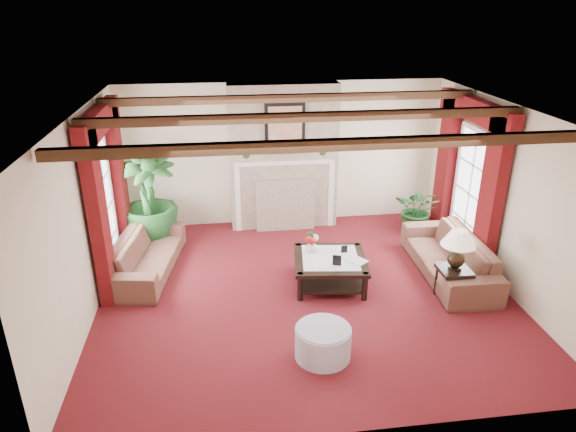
{
  "coord_description": "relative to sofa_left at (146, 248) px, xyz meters",
  "views": [
    {
      "loc": [
        -1.14,
        -6.57,
        4.06
      ],
      "look_at": [
        -0.2,
        0.4,
        1.08
      ],
      "focal_mm": 32.0,
      "sensor_mm": 36.0,
      "label": 1
    }
  ],
  "objects": [
    {
      "name": "small_plant",
      "position": [
        4.84,
        0.89,
        -0.06
      ],
      "size": [
        1.61,
        1.62,
        0.7
      ],
      "primitive_type": "imported",
      "rotation": [
        0.0,
        0.0,
        -0.55
      ],
      "color": "black",
      "rests_on": "ground"
    },
    {
      "name": "right_wall",
      "position": [
        5.41,
        -0.97,
        0.94
      ],
      "size": [
        0.02,
        5.5,
        2.7
      ],
      "primitive_type": "cube",
      "color": "beige",
      "rests_on": "ground"
    },
    {
      "name": "floor",
      "position": [
        2.41,
        -0.97,
        -0.41
      ],
      "size": [
        6.0,
        6.0,
        0.0
      ],
      "primitive_type": "plane",
      "color": "#4D0D16",
      "rests_on": "ground"
    },
    {
      "name": "sofa_left",
      "position": [
        0.0,
        0.0,
        0.0
      ],
      "size": [
        2.28,
        1.24,
        0.82
      ],
      "primitive_type": "imported",
      "rotation": [
        0.0,
        0.0,
        1.42
      ],
      "color": "#3C1020",
      "rests_on": "ground"
    },
    {
      "name": "coffee_table",
      "position": [
        2.83,
        -0.78,
        -0.19
      ],
      "size": [
        1.2,
        1.2,
        0.44
      ],
      "primitive_type": null,
      "rotation": [
        0.0,
        0.0,
        -0.12
      ],
      "color": "black",
      "rests_on": "ground"
    },
    {
      "name": "photo_frame_b",
      "position": [
        3.07,
        -0.64,
        0.09
      ],
      "size": [
        0.1,
        0.02,
        0.12
      ],
      "primitive_type": null,
      "rotation": [
        0.0,
        0.0,
        0.05
      ],
      "color": "black",
      "rests_on": "coffee_table"
    },
    {
      "name": "ottoman",
      "position": [
        2.38,
        -2.49,
        -0.21
      ],
      "size": [
        0.69,
        0.69,
        0.4
      ],
      "primitive_type": "cylinder",
      "color": "#A39CB1",
      "rests_on": "ground"
    },
    {
      "name": "fireplace",
      "position": [
        2.41,
        1.58,
        2.29
      ],
      "size": [
        2.0,
        0.52,
        2.7
      ],
      "primitive_type": null,
      "color": "tan",
      "rests_on": "ground"
    },
    {
      "name": "curtains_right",
      "position": [
        5.27,
        0.03,
        2.14
      ],
      "size": [
        0.2,
        2.4,
        2.55
      ],
      "primitive_type": null,
      "color": "#520B0B",
      "rests_on": "ground"
    },
    {
      "name": "ceiling",
      "position": [
        2.41,
        -0.97,
        2.29
      ],
      "size": [
        6.0,
        6.0,
        0.0
      ],
      "primitive_type": "plane",
      "rotation": [
        3.14,
        0.0,
        0.0
      ],
      "color": "white",
      "rests_on": "floor"
    },
    {
      "name": "back_wall",
      "position": [
        2.41,
        1.78,
        0.94
      ],
      "size": [
        6.0,
        0.02,
        2.7
      ],
      "primitive_type": "cube",
      "color": "beige",
      "rests_on": "ground"
    },
    {
      "name": "curtains_left",
      "position": [
        -0.45,
        0.03,
        2.14
      ],
      "size": [
        0.2,
        2.4,
        2.55
      ],
      "primitive_type": null,
      "color": "#520B0B",
      "rests_on": "ground"
    },
    {
      "name": "french_door_right",
      "position": [
        5.38,
        0.03,
        1.72
      ],
      "size": [
        0.1,
        1.1,
        2.16
      ],
      "primitive_type": null,
      "color": "white",
      "rests_on": "ground"
    },
    {
      "name": "left_wall",
      "position": [
        -0.59,
        -0.97,
        0.94
      ],
      "size": [
        0.02,
        5.5,
        2.7
      ],
      "primitive_type": "cube",
      "color": "beige",
      "rests_on": "ground"
    },
    {
      "name": "flower_vase",
      "position": [
        2.58,
        -0.53,
        0.12
      ],
      "size": [
        0.22,
        0.23,
        0.19
      ],
      "primitive_type": "imported",
      "rotation": [
        0.0,
        0.0,
        0.09
      ],
      "color": "silver",
      "rests_on": "coffee_table"
    },
    {
      "name": "book",
      "position": [
        3.09,
        -1.0,
        0.19
      ],
      "size": [
        0.25,
        0.24,
        0.32
      ],
      "primitive_type": "imported",
      "rotation": [
        0.0,
        0.0,
        0.62
      ],
      "color": "black",
      "rests_on": "coffee_table"
    },
    {
      "name": "sofa_right",
      "position": [
        4.75,
        -0.74,
        0.02
      ],
      "size": [
        2.25,
        0.8,
        0.86
      ],
      "primitive_type": "imported",
      "rotation": [
        0.0,
        0.0,
        -1.61
      ],
      "color": "#3C1020",
      "rests_on": "ground"
    },
    {
      "name": "potted_palm",
      "position": [
        -0.02,
        0.98,
        0.08
      ],
      "size": [
        1.23,
        1.89,
        0.98
      ],
      "primitive_type": "imported",
      "rotation": [
        0.0,
        0.0,
        0.07
      ],
      "color": "black",
      "rests_on": "ground"
    },
    {
      "name": "ceiling_beams",
      "position": [
        2.41,
        -0.97,
        2.23
      ],
      "size": [
        6.0,
        3.0,
        0.12
      ],
      "primitive_type": null,
      "color": "#331D10",
      "rests_on": "ceiling"
    },
    {
      "name": "side_table",
      "position": [
        4.49,
        -1.46,
        -0.15
      ],
      "size": [
        0.55,
        0.55,
        0.51
      ],
      "primitive_type": null,
      "rotation": [
        0.0,
        0.0,
        -0.31
      ],
      "color": "black",
      "rests_on": "ground"
    },
    {
      "name": "table_lamp",
      "position": [
        4.49,
        -1.46,
        0.41
      ],
      "size": [
        0.49,
        0.49,
        0.62
      ],
      "primitive_type": null,
      "color": "black",
      "rests_on": "side_table"
    },
    {
      "name": "photo_frame_a",
      "position": [
        2.87,
        -1.03,
        0.11
      ],
      "size": [
        0.13,
        0.06,
        0.17
      ],
      "primitive_type": null,
      "rotation": [
        0.0,
        0.0,
        -0.34
      ],
      "color": "black",
      "rests_on": "coffee_table"
    },
    {
      "name": "french_door_left",
      "position": [
        -0.56,
        0.03,
        1.72
      ],
      "size": [
        0.1,
        1.1,
        2.16
      ],
      "primitive_type": null,
      "color": "white",
      "rests_on": "ground"
    }
  ]
}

